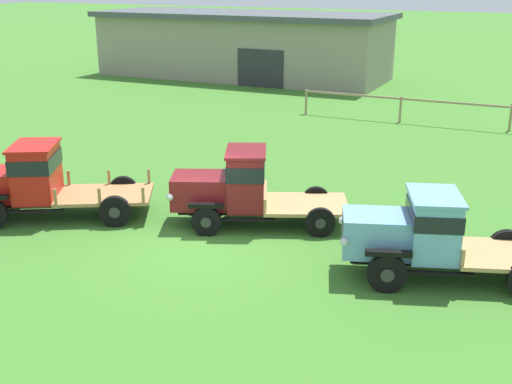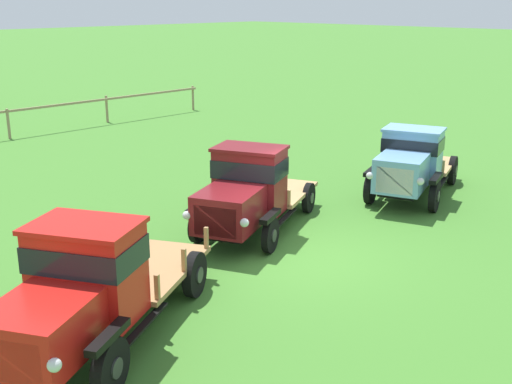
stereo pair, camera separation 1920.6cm
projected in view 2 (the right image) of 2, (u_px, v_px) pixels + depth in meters
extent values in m
plane|color=#3D7528|center=(302.00, 257.00, 14.79)|extent=(240.00, 240.00, 0.00)
cylinder|color=#997F60|center=(8.00, 124.00, 27.19)|extent=(0.12, 0.12, 1.29)
cylinder|color=#997F60|center=(107.00, 109.00, 30.87)|extent=(0.12, 0.12, 1.29)
cylinder|color=#997F60|center=(193.00, 98.00, 34.34)|extent=(0.12, 0.12, 1.29)
cube|color=#997F60|center=(65.00, 104.00, 28.92)|extent=(15.44, 0.08, 0.10)
cylinder|color=black|center=(111.00, 367.00, 9.52)|extent=(0.89, 0.61, 0.92)
cylinder|color=#2D2D2D|center=(117.00, 368.00, 9.49)|extent=(0.30, 0.18, 0.32)
cylinder|color=black|center=(1.00, 349.00, 10.01)|extent=(0.89, 0.61, 0.92)
cylinder|color=black|center=(195.00, 274.00, 12.73)|extent=(0.89, 0.61, 0.92)
cylinder|color=#2D2D2D|center=(200.00, 275.00, 12.70)|extent=(0.30, 0.18, 0.32)
cylinder|color=black|center=(108.00, 264.00, 13.23)|extent=(0.89, 0.61, 0.92)
cylinder|color=#2D2D2D|center=(104.00, 264.00, 13.25)|extent=(0.30, 0.18, 0.32)
cube|color=black|center=(108.00, 304.00, 11.31)|extent=(4.93, 3.35, 0.12)
cube|color=red|center=(41.00, 331.00, 9.37)|extent=(2.04, 1.94, 0.88)
cube|color=silver|center=(9.00, 361.00, 8.68)|extent=(0.56, 0.95, 0.66)
sphere|color=silver|center=(54.00, 365.00, 8.46)|extent=(0.20, 0.20, 0.20)
cube|color=black|center=(108.00, 337.00, 9.37)|extent=(1.02, 0.68, 0.12)
cube|color=red|center=(88.00, 273.00, 10.53)|extent=(1.80, 2.01, 1.57)
cube|color=black|center=(86.00, 253.00, 10.43)|extent=(1.86, 2.07, 0.44)
cube|color=red|center=(84.00, 226.00, 10.30)|extent=(1.94, 2.14, 0.08)
cube|color=black|center=(145.00, 324.00, 10.65)|extent=(1.46, 0.89, 0.05)
cube|color=black|center=(47.00, 310.00, 11.13)|extent=(1.46, 0.89, 0.05)
cube|color=#9E7547|center=(141.00, 268.00, 12.54)|extent=(3.33, 3.00, 0.10)
cube|color=#9E7547|center=(157.00, 287.00, 11.08)|extent=(0.11, 0.11, 0.46)
cube|color=#9E7547|center=(65.00, 275.00, 11.55)|extent=(0.11, 0.11, 0.46)
cube|color=#9E7547|center=(184.00, 260.00, 12.23)|extent=(0.11, 0.11, 0.46)
cube|color=#9E7547|center=(99.00, 250.00, 12.70)|extent=(0.11, 0.11, 0.46)
cube|color=#9E7547|center=(206.00, 238.00, 13.37)|extent=(0.11, 0.11, 0.46)
cube|color=#9E7547|center=(127.00, 230.00, 13.84)|extent=(0.11, 0.11, 0.46)
cylinder|color=black|center=(270.00, 235.00, 14.95)|extent=(0.84, 0.48, 0.84)
cylinder|color=#2D2D2D|center=(274.00, 236.00, 14.92)|extent=(0.28, 0.15, 0.29)
cylinder|color=black|center=(198.00, 226.00, 15.59)|extent=(0.84, 0.48, 0.84)
cylinder|color=#2D2D2D|center=(195.00, 225.00, 15.62)|extent=(0.28, 0.15, 0.29)
cylinder|color=black|center=(309.00, 198.00, 17.79)|extent=(0.84, 0.48, 0.84)
cylinder|color=#2D2D2D|center=(312.00, 198.00, 17.76)|extent=(0.28, 0.15, 0.29)
cylinder|color=black|center=(246.00, 191.00, 18.42)|extent=(0.84, 0.48, 0.84)
cylinder|color=#2D2D2D|center=(243.00, 191.00, 18.46)|extent=(0.28, 0.15, 0.29)
cube|color=black|center=(256.00, 209.00, 16.57)|extent=(4.69, 2.81, 0.12)
cube|color=maroon|center=(229.00, 210.00, 14.88)|extent=(2.00, 1.84, 0.92)
cube|color=silver|center=(215.00, 222.00, 14.19)|extent=(0.47, 0.96, 0.69)
sphere|color=silver|center=(244.00, 223.00, 13.93)|extent=(0.20, 0.20, 0.20)
sphere|color=silver|center=(187.00, 215.00, 14.40)|extent=(0.20, 0.20, 0.20)
cube|color=black|center=(270.00, 216.00, 14.81)|extent=(0.97, 0.57, 0.12)
cube|color=black|center=(198.00, 207.00, 15.45)|extent=(0.97, 0.57, 0.12)
cube|color=maroon|center=(250.00, 181.00, 15.97)|extent=(1.60, 1.92, 1.59)
cube|color=black|center=(250.00, 167.00, 15.86)|extent=(1.65, 1.97, 0.45)
cube|color=maroon|center=(250.00, 148.00, 15.72)|extent=(1.73, 2.03, 0.08)
cube|color=black|center=(285.00, 217.00, 16.00)|extent=(1.38, 0.71, 0.05)
cube|color=black|center=(219.00, 209.00, 16.62)|extent=(1.38, 0.71, 0.05)
cube|color=tan|center=(273.00, 191.00, 17.73)|extent=(2.98, 2.71, 0.10)
cube|color=tan|center=(258.00, 195.00, 16.61)|extent=(0.78, 1.65, 0.44)
cylinder|color=black|center=(434.00, 196.00, 17.82)|extent=(0.93, 0.47, 0.92)
cylinder|color=#2D2D2D|center=(438.00, 196.00, 17.78)|extent=(0.31, 0.13, 0.32)
cylinder|color=black|center=(371.00, 188.00, 18.57)|extent=(0.93, 0.47, 0.92)
cylinder|color=#2D2D2D|center=(367.00, 188.00, 18.62)|extent=(0.31, 0.13, 0.32)
cylinder|color=black|center=(453.00, 170.00, 20.51)|extent=(0.93, 0.47, 0.92)
cylinder|color=#2D2D2D|center=(456.00, 171.00, 20.47)|extent=(0.31, 0.13, 0.32)
cylinder|color=black|center=(396.00, 164.00, 21.26)|extent=(0.93, 0.47, 0.92)
cylinder|color=#2D2D2D|center=(393.00, 164.00, 21.31)|extent=(0.31, 0.13, 0.32)
cube|color=black|center=(413.00, 177.00, 19.42)|extent=(4.61, 2.43, 0.12)
cube|color=#70A3D1|center=(401.00, 173.00, 17.82)|extent=(1.90, 1.72, 0.95)
cube|color=silver|center=(395.00, 181.00, 17.18)|extent=(0.38, 0.97, 0.72)
sphere|color=silver|center=(420.00, 182.00, 16.87)|extent=(0.20, 0.20, 0.20)
sphere|color=silver|center=(370.00, 176.00, 17.43)|extent=(0.20, 0.20, 0.20)
cube|color=black|center=(436.00, 178.00, 17.68)|extent=(1.06, 0.53, 0.12)
cube|color=black|center=(371.00, 171.00, 18.43)|extent=(1.06, 0.53, 0.12)
cube|color=#70A3D1|center=(412.00, 155.00, 18.89)|extent=(1.54, 1.87, 1.42)
cube|color=black|center=(413.00, 144.00, 18.80)|extent=(1.59, 1.91, 0.40)
cube|color=#70A3D1|center=(414.00, 130.00, 18.68)|extent=(1.66, 1.97, 0.08)
cube|color=black|center=(442.00, 183.00, 18.85)|extent=(1.47, 0.62, 0.05)
cube|color=black|center=(382.00, 176.00, 19.58)|extent=(1.47, 0.62, 0.05)
cube|color=tan|center=(422.00, 164.00, 20.53)|extent=(2.77, 2.50, 0.10)
cube|color=tan|center=(415.00, 164.00, 19.51)|extent=(0.64, 1.66, 0.44)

